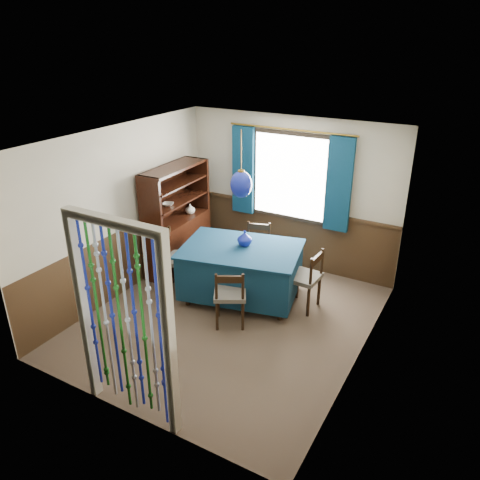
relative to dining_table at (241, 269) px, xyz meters
The scene contains 22 objects.
floor 0.79m from the dining_table, 76.97° to the right, with size 4.00×4.00×0.00m, color brown.
ceiling 2.13m from the dining_table, 76.97° to the right, with size 4.00×4.00×0.00m, color silver.
wall_back 1.59m from the dining_table, 84.09° to the left, with size 3.60×3.60×0.00m, color #C1B79E.
wall_front 2.74m from the dining_table, 86.87° to the right, with size 3.60×3.60×0.00m, color #C1B79E.
wall_left 1.93m from the dining_table, 159.53° to the right, with size 4.00×4.00×0.00m, color #C1B79E.
wall_right 2.18m from the dining_table, 17.66° to the right, with size 4.00×4.00×0.00m, color #C1B79E.
wainscot_back 1.37m from the dining_table, 84.02° to the left, with size 3.60×3.60×0.00m, color #3E2A17.
wainscot_front 2.61m from the dining_table, 86.85° to the right, with size 3.60×3.60×0.00m, color #3E2A17.
wainscot_left 1.75m from the dining_table, 159.36° to the right, with size 4.00×4.00×0.00m, color #3E2A17.
wainscot_right 2.03m from the dining_table, 17.79° to the right, with size 4.00×4.00×0.00m, color #3E2A17.
window 1.72m from the dining_table, 83.87° to the left, with size 1.32×0.12×1.42m, color black.
doorway 2.63m from the dining_table, 86.80° to the right, with size 1.16×0.12×2.18m, color silver, non-canonical shape.
dining_table is the anchor object (origin of this frame).
chair_near 0.73m from the dining_table, 72.39° to the right, with size 0.56×0.56×0.85m.
chair_far 0.78m from the dining_table, 99.93° to the left, with size 0.53×0.51×0.86m.
chair_left 0.98m from the dining_table, 165.41° to the right, with size 0.61×0.62×0.96m.
chair_right 0.95m from the dining_table, 12.16° to the left, with size 0.45×0.47×0.90m.
sideboard 1.46m from the dining_table, 165.78° to the left, with size 0.51×1.35×1.74m.
pendant_lamp 1.30m from the dining_table, 126.87° to the right, with size 0.30×0.30×0.92m.
vase_table 0.46m from the dining_table, 88.57° to the left, with size 0.20×0.20×0.21m, color navy.
bowl_shelf 1.54m from the dining_table, behind, with size 0.19×0.19×0.05m, color beige.
vase_sideboard 1.58m from the dining_table, 153.76° to the left, with size 0.18×0.18×0.19m, color beige.
Camera 1 is at (2.82, -4.68, 3.66)m, focal length 35.00 mm.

